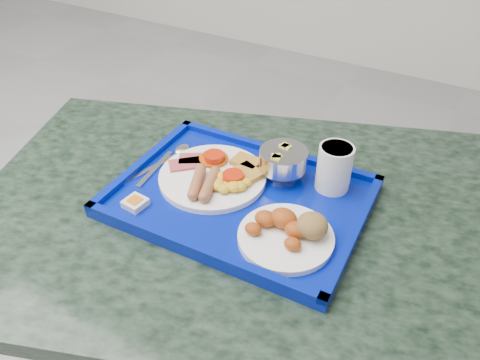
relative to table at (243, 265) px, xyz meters
The scene contains 9 objects.
table is the anchor object (origin of this frame).
tray 0.19m from the table, 147.41° to the left, with size 0.51×0.38×0.03m.
main_plate 0.23m from the table, 161.85° to the left, with size 0.23×0.23×0.04m.
bread_plate 0.26m from the table, 24.04° to the right, with size 0.18×0.18×0.06m.
fruit_bowl 0.27m from the table, 71.31° to the left, with size 0.10×0.10×0.07m.
juice_cup 0.32m from the table, 42.00° to the left, with size 0.07×0.07×0.10m.
spoon 0.30m from the table, 164.44° to the left, with size 0.04×0.18×0.01m.
knife 0.30m from the table, behind, with size 0.01×0.16×0.00m, color #B4B4B6.
jam_packet 0.30m from the table, 145.89° to the right, with size 0.05×0.05×0.02m.
Camera 1 is at (1.39, -0.02, 1.34)m, focal length 35.00 mm.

